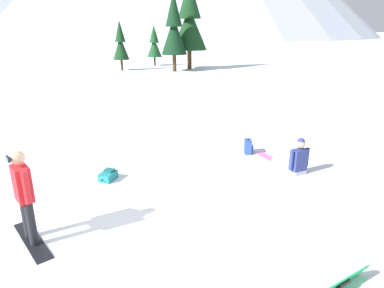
# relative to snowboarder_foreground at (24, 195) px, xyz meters

# --- Properties ---
(ground_plane) EXTENTS (800.00, 800.00, 0.00)m
(ground_plane) POSITION_rel_snowboarder_foreground_xyz_m (1.64, 0.38, -0.92)
(ground_plane) COLOR white
(snowboarder_foreground) EXTENTS (1.21, 1.30, 1.74)m
(snowboarder_foreground) POSITION_rel_snowboarder_foreground_xyz_m (0.00, 0.00, 0.00)
(snowboarder_foreground) COLOR black
(snowboarder_foreground) RESTS_ON ground_plane
(snowboarder_midground) EXTENTS (1.20, 1.77, 0.99)m
(snowboarder_midground) POSITION_rel_snowboarder_foreground_xyz_m (5.47, 3.41, -0.58)
(snowboarder_midground) COLOR #B7B7BC
(snowboarder_midground) RESTS_ON ground_plane
(backpack_teal) EXTENTS (0.44, 0.55, 0.27)m
(backpack_teal) POSITION_rel_snowboarder_foreground_xyz_m (0.65, 2.64, -0.80)
(backpack_teal) COLOR #1E7A7F
(backpack_teal) RESTS_ON ground_plane
(backpack_blue) EXTENTS (0.27, 0.32, 0.47)m
(backpack_blue) POSITION_rel_snowboarder_foreground_xyz_m (4.41, 4.73, -0.71)
(backpack_blue) COLOR #2D4C9E
(backpack_blue) RESTS_ON ground_plane
(pine_tree_leaning) EXTENTS (1.53, 1.53, 4.04)m
(pine_tree_leaning) POSITION_rel_snowboarder_foreground_xyz_m (-2.37, 30.76, 1.28)
(pine_tree_leaning) COLOR #472D19
(pine_tree_leaning) RESTS_ON ground_plane
(pine_tree_short) EXTENTS (3.28, 3.28, 7.97)m
(pine_tree_short) POSITION_rel_snowboarder_foreground_xyz_m (1.41, 27.83, 3.43)
(pine_tree_short) COLOR #472D19
(pine_tree_short) RESTS_ON ground_plane
(pine_tree_tall) EXTENTS (1.47, 1.47, 4.42)m
(pine_tree_tall) POSITION_rel_snowboarder_foreground_xyz_m (-4.77, 26.39, 1.49)
(pine_tree_tall) COLOR #472D19
(pine_tree_tall) RESTS_ON ground_plane
(pine_tree_broad) EXTENTS (2.26, 2.26, 6.72)m
(pine_tree_broad) POSITION_rel_snowboarder_foreground_xyz_m (0.17, 25.80, 2.74)
(pine_tree_broad) COLOR #472D19
(pine_tree_broad) RESTS_ON ground_plane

